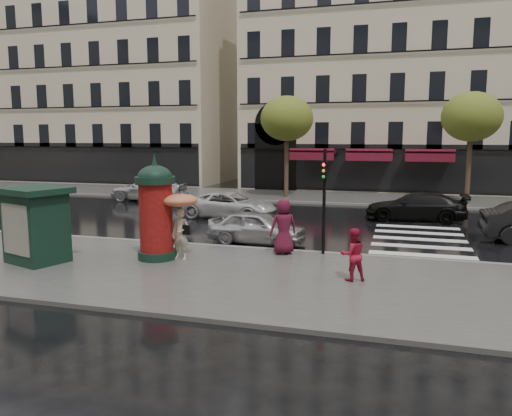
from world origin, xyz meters
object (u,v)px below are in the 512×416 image
(car_silver, at_px, (257,227))
(car_black, at_px, (416,207))
(woman_umbrella, at_px, (180,215))
(car_far_silver, at_px, (149,188))
(newsstand, at_px, (36,224))
(car_white, at_px, (230,205))
(morris_column, at_px, (156,209))
(traffic_light, at_px, (324,191))
(woman_red, at_px, (353,254))
(man_burgundy, at_px, (284,227))

(car_silver, bearing_deg, car_black, -37.18)
(woman_umbrella, bearing_deg, car_far_silver, 121.82)
(newsstand, height_order, car_black, newsstand)
(newsstand, relative_size, car_white, 0.51)
(morris_column, xyz_separation_m, traffic_light, (5.11, 2.13, 0.50))
(woman_red, bearing_deg, morris_column, -32.69)
(newsstand, bearing_deg, morris_column, 23.01)
(car_silver, bearing_deg, traffic_light, -115.82)
(traffic_light, bearing_deg, woman_umbrella, -155.34)
(woman_red, bearing_deg, woman_umbrella, -35.08)
(man_burgundy, relative_size, car_white, 0.40)
(traffic_light, distance_m, car_silver, 3.51)
(woman_umbrella, xyz_separation_m, car_silver, (1.58, 3.45, -0.93))
(traffic_light, bearing_deg, car_silver, 151.83)
(newsstand, distance_m, car_far_silver, 15.88)
(car_silver, height_order, car_white, car_white)
(woman_red, relative_size, traffic_light, 0.41)
(man_burgundy, bearing_deg, traffic_light, 165.10)
(morris_column, relative_size, car_white, 0.73)
(car_far_silver, bearing_deg, man_burgundy, 40.23)
(man_burgundy, xyz_separation_m, car_far_silver, (-11.52, 12.03, -0.24))
(traffic_light, distance_m, car_white, 9.14)
(traffic_light, distance_m, car_black, 9.36)
(woman_umbrella, distance_m, car_far_silver, 16.12)
(woman_umbrella, relative_size, newsstand, 0.92)
(newsstand, xyz_separation_m, car_silver, (5.79, 5.05, -0.70))
(car_white, distance_m, car_far_silver, 8.53)
(traffic_light, distance_m, car_far_silver, 17.41)
(woman_umbrella, bearing_deg, man_burgundy, 28.64)
(traffic_light, height_order, car_silver, traffic_light)
(car_white, relative_size, car_black, 0.99)
(woman_umbrella, distance_m, morris_column, 0.82)
(traffic_light, bearing_deg, car_white, 129.54)
(woman_umbrella, relative_size, morris_column, 0.64)
(woman_red, relative_size, man_burgundy, 0.78)
(newsstand, distance_m, car_white, 10.91)
(morris_column, distance_m, car_far_silver, 15.85)
(morris_column, distance_m, traffic_light, 5.56)
(car_silver, height_order, car_black, car_black)
(man_burgundy, distance_m, car_silver, 2.35)
(woman_umbrella, relative_size, car_silver, 0.59)
(woman_umbrella, relative_size, woman_red, 1.50)
(woman_red, distance_m, car_far_silver, 20.25)
(woman_umbrella, height_order, car_silver, woman_umbrella)
(car_silver, bearing_deg, car_white, 30.98)
(traffic_light, xyz_separation_m, car_black, (3.19, 8.66, -1.58))
(man_burgundy, bearing_deg, newsstand, -5.05)
(woman_red, height_order, morris_column, morris_column)
(man_burgundy, height_order, traffic_light, traffic_light)
(car_black, bearing_deg, man_burgundy, -26.91)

